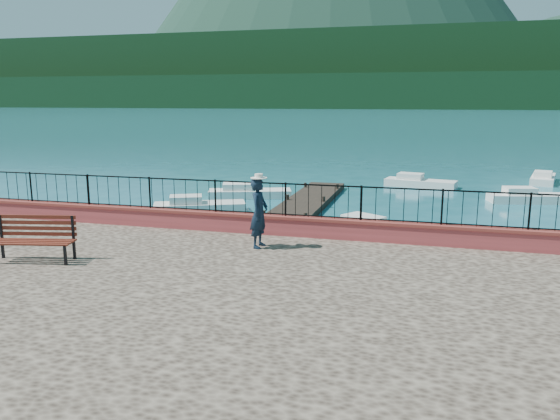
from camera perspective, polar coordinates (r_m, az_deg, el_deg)
The scene contains 15 objects.
ground at distance 13.09m, azimuth -2.34°, elevation -11.63°, with size 2000.00×2000.00×0.00m, color #19596B.
parapet at distance 16.03m, azimuth 1.61°, elevation -1.67°, with size 28.00×0.46×0.58m, color #B94347.
railing at distance 15.87m, azimuth 1.63°, elevation 1.02°, with size 27.00×0.05×0.95m, color black.
dock at distance 24.65m, azimuth 1.64°, elevation -0.17°, with size 2.00×16.00×0.30m, color #2D231C.
far_forest at distance 311.51m, azimuth 14.91°, elevation 11.87°, with size 900.00×60.00×18.00m, color black.
foothills at distance 371.87m, azimuth 15.12°, elevation 13.75°, with size 900.00×120.00×44.00m, color black.
park_bench at distance 14.81m, azimuth -24.33°, elevation -3.67°, with size 2.10×1.06×1.12m.
person at distance 14.64m, azimuth -2.20°, elevation -0.32°, with size 0.69×0.45×1.89m, color black.
hat at distance 14.46m, azimuth -2.23°, elevation 3.57°, with size 0.44×0.44×0.12m, color white.
boat_0 at distance 25.56m, azimuth -8.39°, elevation 0.70°, with size 4.18×1.30×0.80m, color silver.
boat_1 at distance 20.75m, azimuth 10.02°, elevation -1.87°, with size 4.16×1.30×0.80m, color silver.
boat_2 at distance 30.38m, azimuth 24.84°, elevation 1.47°, with size 4.18×1.30×0.80m, color silver.
boat_3 at distance 28.97m, azimuth -3.18°, elevation 2.08°, with size 4.34×1.30×0.80m, color white.
boat_4 at distance 33.60m, azimuth 14.48°, elevation 3.04°, with size 4.10×1.30×0.80m, color silver.
boat_5 at distance 37.99m, azimuth 25.80°, elevation 3.20°, with size 3.83×1.30×0.80m, color silver.
Camera 1 is at (3.67, -11.47, 5.15)m, focal length 35.00 mm.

